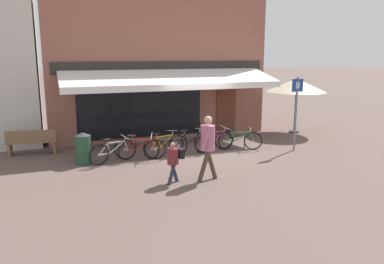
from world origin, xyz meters
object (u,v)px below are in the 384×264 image
at_px(pedestrian_child, 174,158).
at_px(bicycle_red, 140,149).
at_px(bicycle_silver, 113,152).
at_px(bicycle_orange, 164,145).
at_px(bicycle_purple, 215,141).
at_px(litter_bin, 83,148).
at_px(bicycle_green, 238,140).
at_px(parking_sign, 296,106).
at_px(cafe_parasol, 296,85).
at_px(bicycle_black, 191,143).
at_px(pedestrian_adult, 208,141).
at_px(park_bench, 32,141).

bearing_deg(pedestrian_child, bicycle_red, -87.17).
height_order(bicycle_silver, bicycle_orange, bicycle_silver).
distance_m(bicycle_purple, pedestrian_child, 3.61).
height_order(pedestrian_child, litter_bin, pedestrian_child).
distance_m(bicycle_green, parking_sign, 2.34).
xyz_separation_m(bicycle_silver, bicycle_orange, (1.74, 0.26, -0.00)).
xyz_separation_m(bicycle_green, litter_bin, (-5.35, 0.13, 0.14)).
xyz_separation_m(bicycle_green, cafe_parasol, (3.76, 1.87, 1.70)).
height_order(bicycle_red, parking_sign, parking_sign).
bearing_deg(litter_bin, pedestrian_child, -52.56).
bearing_deg(bicycle_silver, bicycle_black, -16.09).
height_order(bicycle_orange, litter_bin, litter_bin).
xyz_separation_m(bicycle_red, bicycle_purple, (2.73, 0.14, 0.00)).
relative_size(bicycle_purple, pedestrian_adult, 0.96).
distance_m(bicycle_green, pedestrian_adult, 3.64).
bearing_deg(bicycle_purple, bicycle_red, 167.56).
relative_size(bicycle_red, pedestrian_child, 1.46).
height_order(bicycle_black, pedestrian_adult, pedestrian_adult).
height_order(bicycle_black, pedestrian_child, pedestrian_child).
relative_size(bicycle_red, parking_sign, 0.64).
relative_size(bicycle_black, pedestrian_adult, 0.95).
relative_size(bicycle_black, bicycle_green, 1.07).
distance_m(bicycle_purple, pedestrian_adult, 3.22).
distance_m(pedestrian_child, cafe_parasol, 8.44).
relative_size(bicycle_green, cafe_parasol, 0.63).
bearing_deg(bicycle_orange, parking_sign, -36.56).
distance_m(cafe_parasol, park_bench, 10.76).
height_order(bicycle_silver, pedestrian_child, pedestrian_child).
relative_size(bicycle_black, park_bench, 1.04).
distance_m(bicycle_red, bicycle_orange, 0.91).
xyz_separation_m(bicycle_silver, cafe_parasol, (8.22, 1.95, 1.70)).
xyz_separation_m(pedestrian_child, cafe_parasol, (7.04, 4.45, 1.37)).
height_order(pedestrian_adult, cafe_parasol, cafe_parasol).
bearing_deg(litter_bin, bicycle_purple, -0.45).
xyz_separation_m(litter_bin, park_bench, (-1.53, 1.78, -0.04)).
bearing_deg(bicycle_green, pedestrian_child, -118.74).
bearing_deg(litter_bin, bicycle_silver, -13.21).
xyz_separation_m(bicycle_black, litter_bin, (-3.55, 0.07, 0.12)).
height_order(bicycle_silver, bicycle_red, bicycle_red).
bearing_deg(bicycle_silver, bicycle_purple, -16.30).
relative_size(litter_bin, parking_sign, 0.39).
height_order(bicycle_silver, bicycle_green, bicycle_silver).
height_order(pedestrian_adult, park_bench, pedestrian_adult).
bearing_deg(bicycle_orange, park_bench, 132.77).
relative_size(pedestrian_adult, litter_bin, 1.78).
xyz_separation_m(bicycle_red, park_bench, (-3.28, 1.95, 0.09)).
distance_m(bicycle_orange, litter_bin, 2.64).
relative_size(bicycle_green, parking_sign, 0.62).
distance_m(bicycle_silver, bicycle_black, 2.66).
relative_size(bicycle_black, bicycle_purple, 1.00).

